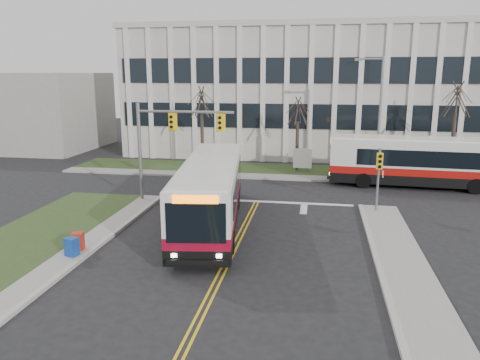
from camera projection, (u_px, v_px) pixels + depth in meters
name	position (u px, v px, depth m)	size (l,w,h in m)	color
ground	(234.00, 248.00, 21.88)	(120.00, 120.00, 0.00)	black
sidewalk_west	(35.00, 281.00, 18.20)	(1.20, 26.00, 0.14)	#9E9B93
sidewalk_east	(425.00, 312.00, 15.85)	(2.00, 26.00, 0.14)	#9E9B93
sidewalk_cross	(334.00, 179.00, 35.67)	(44.00, 1.60, 0.14)	#9E9B93
building_lawn	(333.00, 172.00, 38.36)	(44.00, 5.00, 0.12)	#2D411C
office_building	(333.00, 93.00, 48.57)	(40.00, 16.00, 12.00)	beige
building_annex	(39.00, 111.00, 50.19)	(12.00, 12.00, 8.00)	#9E9B93
mast_arm_signal	(165.00, 135.00, 28.73)	(6.11, 0.38, 6.20)	slate
signal_pole_near	(379.00, 171.00, 26.79)	(0.34, 0.39, 3.80)	slate
signal_pole_far	(365.00, 148.00, 34.96)	(0.34, 0.39, 3.80)	slate
streetlight	(378.00, 111.00, 34.99)	(2.15, 0.25, 9.20)	slate
directory_sign	(303.00, 159.00, 38.04)	(1.50, 0.12, 2.00)	slate
tree_left	(202.00, 103.00, 38.92)	(1.80, 1.80, 7.70)	#42352B
tree_mid	(298.00, 112.00, 37.96)	(1.80, 1.80, 6.82)	#42352B
tree_right	(457.00, 101.00, 35.60)	(1.80, 1.80, 8.25)	#42352B
bus_main	(211.00, 194.00, 24.81)	(2.78, 12.81, 3.42)	silver
bus_cross	(424.00, 163.00, 33.15)	(2.80, 12.94, 3.45)	silver
newspaper_box_blue	(72.00, 248.00, 20.52)	(0.50, 0.45, 0.95)	navy
newspaper_box_red	(78.00, 243.00, 21.19)	(0.50, 0.45, 0.95)	#AB2616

